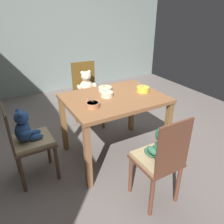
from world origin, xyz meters
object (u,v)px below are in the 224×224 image
(dining_table, at_px, (114,105))
(teddy_chair_far_center, at_px, (87,91))
(metal_pail, at_px, (88,85))
(porridge_bowl_white_far_center, at_px, (105,89))
(porridge_bowl_cream_center, at_px, (107,94))
(porridge_bowl_terracotta_near_left, at_px, (93,105))
(porridge_bowl_yellow_near_right, at_px, (143,89))
(teddy_chair_near_left, at_px, (27,136))
(teddy_chair_near_front, at_px, (160,154))

(dining_table, relative_size, teddy_chair_far_center, 1.15)
(metal_pail, bearing_deg, porridge_bowl_white_far_center, -107.37)
(dining_table, height_order, porridge_bowl_cream_center, porridge_bowl_cream_center)
(porridge_bowl_terracotta_near_left, bearing_deg, teddy_chair_far_center, 70.35)
(porridge_bowl_yellow_near_right, bearing_deg, porridge_bowl_cream_center, 170.95)
(porridge_bowl_cream_center, bearing_deg, dining_table, -32.37)
(porridge_bowl_cream_center, distance_m, metal_pail, 2.30)
(teddy_chair_near_left, bearing_deg, dining_table, -3.81)
(teddy_chair_near_front, relative_size, porridge_bowl_terracotta_near_left, 6.49)
(teddy_chair_near_left, bearing_deg, metal_pail, 52.35)
(teddy_chair_near_left, bearing_deg, porridge_bowl_cream_center, -1.22)
(teddy_chair_near_left, height_order, porridge_bowl_white_far_center, porridge_bowl_white_far_center)
(porridge_bowl_yellow_near_right, xyz_separation_m, porridge_bowl_white_far_center, (-0.37, 0.24, -0.01))
(porridge_bowl_yellow_near_right, xyz_separation_m, porridge_bowl_terracotta_near_left, (-0.68, -0.11, -0.00))
(teddy_chair_far_center, bearing_deg, teddy_chair_near_front, 3.50)
(porridge_bowl_yellow_near_right, height_order, porridge_bowl_cream_center, porridge_bowl_yellow_near_right)
(teddy_chair_near_left, xyz_separation_m, porridge_bowl_cream_center, (0.88, 0.00, 0.26))
(porridge_bowl_white_far_center, bearing_deg, teddy_chair_far_center, 87.48)
(dining_table, relative_size, teddy_chair_near_front, 1.20)
(porridge_bowl_terracotta_near_left, xyz_separation_m, metal_pail, (0.92, 2.29, -0.64))
(porridge_bowl_yellow_near_right, distance_m, porridge_bowl_white_far_center, 0.44)
(porridge_bowl_yellow_near_right, bearing_deg, teddy_chair_near_front, -116.02)
(teddy_chair_near_front, bearing_deg, dining_table, -1.95)
(dining_table, distance_m, porridge_bowl_cream_center, 0.15)
(teddy_chair_far_center, relative_size, teddy_chair_near_left, 1.11)
(dining_table, distance_m, porridge_bowl_terracotta_near_left, 0.37)
(porridge_bowl_cream_center, bearing_deg, porridge_bowl_yellow_near_right, -9.05)
(dining_table, distance_m, porridge_bowl_white_far_center, 0.25)
(dining_table, relative_size, metal_pail, 4.04)
(teddy_chair_far_center, xyz_separation_m, teddy_chair_near_left, (-0.97, -0.78, -0.03))
(dining_table, bearing_deg, teddy_chair_far_center, 88.49)
(dining_table, distance_m, teddy_chair_far_center, 0.83)
(metal_pail, bearing_deg, porridge_bowl_cream_center, -107.58)
(teddy_chair_near_left, distance_m, metal_pail, 2.64)
(teddy_chair_far_center, relative_size, porridge_bowl_white_far_center, 5.71)
(porridge_bowl_terracotta_near_left, distance_m, metal_pail, 2.55)
(dining_table, distance_m, porridge_bowl_yellow_near_right, 0.39)
(teddy_chair_near_left, xyz_separation_m, porridge_bowl_terracotta_near_left, (0.63, -0.18, 0.26))
(porridge_bowl_cream_center, xyz_separation_m, metal_pail, (0.67, 2.11, -0.64))
(porridge_bowl_cream_center, bearing_deg, metal_pail, 72.42)
(porridge_bowl_white_far_center, bearing_deg, porridge_bowl_yellow_near_right, -33.12)
(teddy_chair_near_left, bearing_deg, teddy_chair_near_front, -44.14)
(teddy_chair_far_center, bearing_deg, porridge_bowl_yellow_near_right, 27.09)
(teddy_chair_near_left, xyz_separation_m, metal_pail, (1.55, 2.11, -0.38))
(porridge_bowl_yellow_near_right, xyz_separation_m, metal_pail, (0.24, 2.18, -0.65))
(teddy_chair_near_left, xyz_separation_m, porridge_bowl_white_far_center, (0.94, 0.18, 0.26))
(dining_table, relative_size, porridge_bowl_terracotta_near_left, 7.80)
(dining_table, bearing_deg, teddy_chair_near_front, -91.44)
(metal_pail, bearing_deg, porridge_bowl_terracotta_near_left, -111.91)
(dining_table, distance_m, metal_pail, 2.29)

